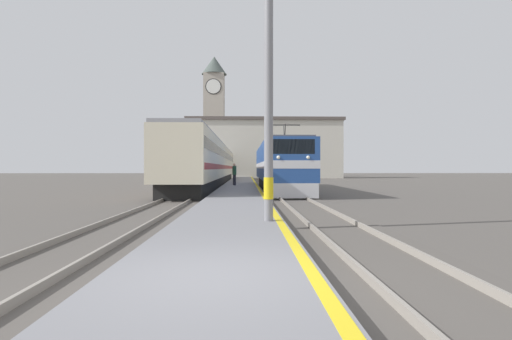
% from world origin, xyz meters
% --- Properties ---
extents(ground_plane, '(200.00, 200.00, 0.00)m').
position_xyz_m(ground_plane, '(0.00, 30.00, 0.00)').
color(ground_plane, '#514C47').
extents(platform, '(3.06, 140.00, 0.26)m').
position_xyz_m(platform, '(0.00, 25.00, 0.13)').
color(platform, slate).
rests_on(platform, ground).
extents(rail_track_near, '(2.83, 140.00, 0.16)m').
position_xyz_m(rail_track_near, '(2.99, 25.00, 0.03)').
color(rail_track_near, '#514C47').
rests_on(rail_track_near, ground).
extents(rail_track_far, '(2.83, 140.00, 0.16)m').
position_xyz_m(rail_track_far, '(-3.07, 25.00, 0.03)').
color(rail_track_far, '#514C47').
rests_on(rail_track_far, ground).
extents(locomotive_train, '(2.92, 19.52, 4.56)m').
position_xyz_m(locomotive_train, '(2.99, 25.45, 1.84)').
color(locomotive_train, black).
rests_on(locomotive_train, ground).
extents(passenger_train, '(2.92, 45.25, 4.16)m').
position_xyz_m(passenger_train, '(-3.07, 36.79, 2.23)').
color(passenger_train, black).
rests_on(passenger_train, ground).
extents(catenary_mast, '(2.21, 0.27, 8.11)m').
position_xyz_m(catenary_mast, '(1.16, 5.49, 4.28)').
color(catenary_mast, gray).
rests_on(catenary_mast, platform).
extents(person_on_platform, '(0.34, 0.34, 1.86)m').
position_xyz_m(person_on_platform, '(-0.51, 28.41, 1.25)').
color(person_on_platform, '#23232D').
rests_on(person_on_platform, platform).
extents(clock_tower, '(4.92, 4.92, 23.74)m').
position_xyz_m(clock_tower, '(-5.79, 73.45, 12.67)').
color(clock_tower, '#ADA393').
rests_on(clock_tower, ground).
extents(station_building, '(26.74, 6.95, 10.27)m').
position_xyz_m(station_building, '(3.70, 63.84, 5.16)').
color(station_building, beige).
rests_on(station_building, ground).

